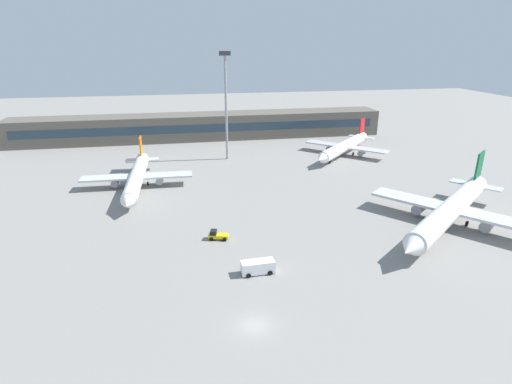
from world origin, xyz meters
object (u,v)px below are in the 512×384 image
(airplane_near, at_px, (451,210))
(airplane_mid, at_px, (137,177))
(service_van_white, at_px, (258,267))
(floodlight_tower_west, at_px, (226,100))
(airplane_far, at_px, (345,147))
(baggage_tug_yellow, at_px, (217,235))

(airplane_near, distance_m, airplane_mid, 69.82)
(airplane_near, relative_size, service_van_white, 7.07)
(service_van_white, xyz_separation_m, floodlight_tower_west, (3.15, 65.89, 16.55))
(airplane_far, xyz_separation_m, service_van_white, (-39.58, -63.12, -1.75))
(baggage_tug_yellow, height_order, service_van_white, service_van_white)
(airplane_mid, distance_m, airplane_far, 64.20)
(airplane_mid, bearing_deg, baggage_tug_yellow, -61.85)
(baggage_tug_yellow, bearing_deg, airplane_mid, 118.15)
(airplane_mid, relative_size, service_van_white, 7.22)
(baggage_tug_yellow, bearing_deg, airplane_near, -3.49)
(service_van_white, bearing_deg, floodlight_tower_west, 87.27)
(baggage_tug_yellow, distance_m, floodlight_tower_west, 56.35)
(airplane_far, distance_m, baggage_tug_yellow, 67.34)
(airplane_near, bearing_deg, airplane_mid, 151.26)
(floodlight_tower_west, bearing_deg, airplane_mid, -137.97)
(airplane_near, xyz_separation_m, service_van_white, (-39.64, -10.03, -2.33))
(airplane_mid, bearing_deg, floodlight_tower_west, 42.03)
(airplane_mid, height_order, baggage_tug_yellow, airplane_mid)
(airplane_mid, height_order, airplane_far, airplane_mid)
(airplane_far, distance_m, service_van_white, 74.52)
(airplane_near, xyz_separation_m, airplane_mid, (-61.22, 33.57, -0.55))
(airplane_near, relative_size, floodlight_tower_west, 1.20)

